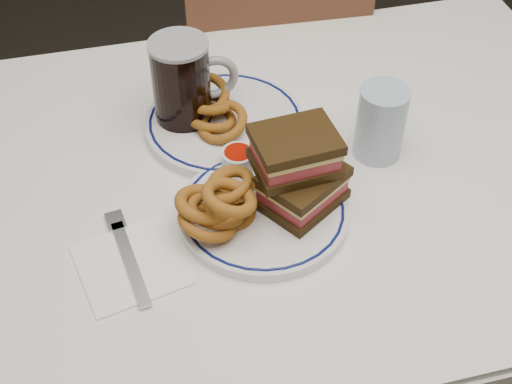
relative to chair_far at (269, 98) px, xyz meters
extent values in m
cube|color=silver|center=(-0.15, -0.54, 0.27)|extent=(1.26, 0.86, 0.03)
cylinder|color=#4A2917|center=(0.39, -0.20, -0.11)|extent=(0.06, 0.06, 0.71)
cube|color=silver|center=(-0.15, -0.11, 0.18)|extent=(1.26, 0.01, 0.17)
cube|color=#4A2917|center=(0.00, 0.07, -0.06)|extent=(0.42, 0.42, 0.04)
cylinder|color=#4A2917|center=(0.18, 0.23, -0.27)|extent=(0.03, 0.03, 0.39)
cylinder|color=#4A2917|center=(0.16, -0.11, -0.27)|extent=(0.03, 0.03, 0.39)
cylinder|color=#4A2917|center=(-0.15, 0.25, -0.27)|extent=(0.03, 0.03, 0.39)
cylinder|color=#4A2917|center=(-0.18, -0.09, -0.27)|extent=(0.03, 0.03, 0.39)
cube|color=#4A2917|center=(-0.01, -0.11, 0.17)|extent=(0.40, 0.05, 0.43)
cylinder|color=silver|center=(-0.18, -0.64, 0.29)|extent=(0.26, 0.26, 0.02)
torus|color=#0B1453|center=(-0.18, -0.64, 0.30)|extent=(0.25, 0.25, 0.00)
cube|color=black|center=(-0.12, -0.64, 0.31)|extent=(0.15, 0.15, 0.02)
cube|color=#A53037|center=(-0.12, -0.64, 0.33)|extent=(0.14, 0.13, 0.02)
cube|color=#CBB75B|center=(-0.12, -0.64, 0.34)|extent=(0.14, 0.14, 0.01)
cube|color=black|center=(-0.12, -0.64, 0.36)|extent=(0.15, 0.15, 0.02)
cube|color=black|center=(-0.13, -0.63, 0.37)|extent=(0.13, 0.10, 0.02)
cube|color=#A53037|center=(-0.13, -0.63, 0.39)|extent=(0.12, 0.10, 0.02)
cube|color=#CBB75B|center=(-0.13, -0.63, 0.40)|extent=(0.12, 0.10, 0.01)
cube|color=black|center=(-0.13, -0.63, 0.42)|extent=(0.13, 0.10, 0.02)
torus|color=#68300D|center=(-0.23, -0.64, 0.31)|extent=(0.08, 0.08, 0.04)
torus|color=#68300D|center=(-0.27, -0.67, 0.32)|extent=(0.09, 0.09, 0.06)
torus|color=#68300D|center=(-0.25, -0.65, 0.33)|extent=(0.09, 0.09, 0.04)
torus|color=#68300D|center=(-0.27, -0.65, 0.34)|extent=(0.10, 0.09, 0.05)
torus|color=#68300D|center=(-0.23, -0.63, 0.35)|extent=(0.08, 0.07, 0.03)
torus|color=#68300D|center=(-0.23, -0.64, 0.35)|extent=(0.08, 0.08, 0.05)
torus|color=#68300D|center=(-0.24, -0.67, 0.37)|extent=(0.09, 0.08, 0.05)
cylinder|color=white|center=(-0.20, -0.54, 0.32)|extent=(0.05, 0.05, 0.03)
cylinder|color=#990F02|center=(-0.20, -0.54, 0.33)|extent=(0.04, 0.04, 0.01)
cylinder|color=black|center=(-0.26, -0.39, 0.37)|extent=(0.10, 0.10, 0.16)
cylinder|color=gray|center=(-0.26, -0.39, 0.45)|extent=(0.10, 0.10, 0.01)
torus|color=gray|center=(-0.20, -0.39, 0.37)|extent=(0.09, 0.02, 0.08)
cylinder|color=#99B4C6|center=(0.04, -0.54, 0.35)|extent=(0.08, 0.08, 0.13)
cylinder|color=silver|center=(-0.19, -0.42, 0.29)|extent=(0.28, 0.28, 0.02)
torus|color=#0B1453|center=(-0.19, -0.42, 0.30)|extent=(0.26, 0.26, 0.01)
torus|color=#68300D|center=(-0.22, -0.42, 0.31)|extent=(0.09, 0.09, 0.05)
torus|color=#68300D|center=(-0.20, -0.45, 0.32)|extent=(0.09, 0.09, 0.06)
torus|color=#68300D|center=(-0.22, -0.40, 0.33)|extent=(0.09, 0.09, 0.06)
torus|color=#68300D|center=(-0.22, -0.39, 0.34)|extent=(0.09, 0.09, 0.04)
cube|color=white|center=(-0.39, -0.69, 0.29)|extent=(0.17, 0.17, 0.00)
cube|color=silver|center=(-0.39, -0.69, 0.29)|extent=(0.04, 0.17, 0.00)
cube|color=silver|center=(-0.40, -0.60, 0.29)|extent=(0.03, 0.04, 0.00)
camera|label=1|loc=(-0.37, -1.37, 1.08)|focal=50.00mm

